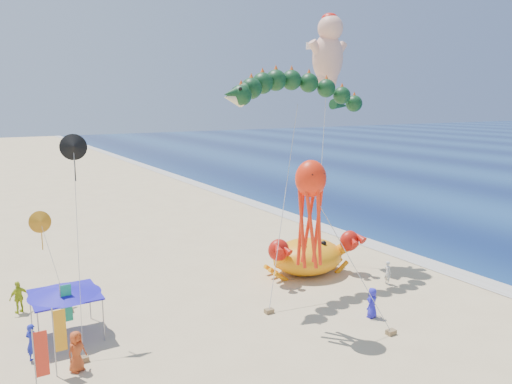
% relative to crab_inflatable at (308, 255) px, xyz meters
% --- Properties ---
extents(ground, '(320.00, 320.00, 0.00)m').
position_rel_crab_inflatable_xyz_m(ground, '(-3.02, -3.30, -1.34)').
color(ground, '#D1B784').
rests_on(ground, ground).
extents(foam_strip, '(320.00, 320.00, 0.00)m').
position_rel_crab_inflatable_xyz_m(foam_strip, '(8.98, -3.30, -1.33)').
color(foam_strip, silver).
rests_on(foam_strip, ground).
extents(crab_inflatable, '(6.95, 4.88, 3.04)m').
position_rel_crab_inflatable_xyz_m(crab_inflatable, '(0.00, 0.00, 0.00)').
color(crab_inflatable, orange).
rests_on(crab_inflatable, ground).
extents(dragon_kite, '(11.37, 5.73, 13.48)m').
position_rel_crab_inflatable_xyz_m(dragon_kite, '(-1.71, -0.61, 10.90)').
color(dragon_kite, black).
rests_on(dragon_kite, ground).
extents(cherub_kite, '(2.92, 2.13, 18.12)m').
position_rel_crab_inflatable_xyz_m(cherub_kite, '(3.41, 2.61, 14.28)').
color(cherub_kite, '#FCB59A').
rests_on(cherub_kite, ground).
extents(octopus_kite, '(4.42, 3.60, 9.04)m').
position_rel_crab_inflatable_xyz_m(octopus_kite, '(-5.19, -7.00, 5.37)').
color(octopus_kite, '#FF2B0D').
rests_on(octopus_kite, ground).
extents(canopy_blue, '(3.57, 3.57, 2.71)m').
position_rel_crab_inflatable_xyz_m(canopy_blue, '(-16.30, -1.24, 1.10)').
color(canopy_blue, gray).
rests_on(canopy_blue, ground).
extents(feather_flags, '(7.49, 4.80, 3.20)m').
position_rel_crab_inflatable_xyz_m(feather_flags, '(-18.80, -4.00, 0.67)').
color(feather_flags, gray).
rests_on(feather_flags, ground).
extents(beachgoers, '(24.94, 11.58, 1.88)m').
position_rel_crab_inflatable_xyz_m(beachgoers, '(-13.93, -1.98, -0.46)').
color(beachgoers, '#1D28AE').
rests_on(beachgoers, ground).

